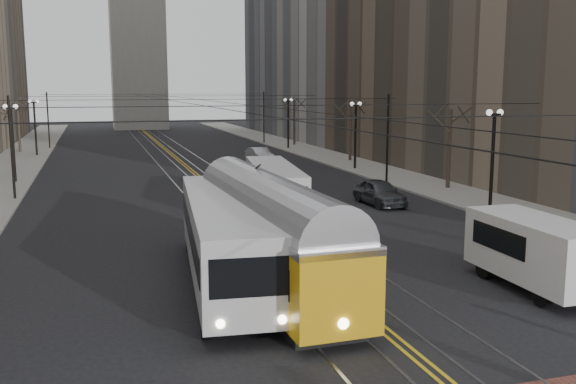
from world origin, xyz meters
TOP-DOWN VIEW (x-y plane):
  - ground at (0.00, 0.00)m, footprint 260.00×260.00m
  - sidewalk_left at (-15.00, 45.00)m, footprint 5.00×140.00m
  - sidewalk_right at (15.00, 45.00)m, footprint 5.00×140.00m
  - streetcar_rails at (0.00, 45.00)m, footprint 4.80×130.00m
  - centre_lines at (0.00, 45.00)m, footprint 0.42×130.00m
  - building_right_far at (25.50, 86.00)m, footprint 16.00×20.00m
  - lamp_posts at (-0.00, 28.75)m, footprint 27.60×57.20m
  - street_trees at (0.00, 35.25)m, footprint 31.68×53.28m
  - trolley_wires at (0.00, 34.83)m, footprint 25.96×120.00m
  - transit_bus at (-3.50, 8.96)m, footprint 3.84×12.78m
  - streetcar at (-2.05, 8.40)m, footprint 2.88×13.30m
  - rear_bus at (1.80, 21.54)m, footprint 3.65×10.60m
  - cargo_van at (6.78, 5.13)m, footprint 2.29×5.76m
  - sedan_grey at (8.59, 22.00)m, footprint 2.01×4.66m
  - sedan_silver at (7.10, 45.53)m, footprint 2.00×4.55m

SIDE VIEW (x-z plane):
  - ground at x=0.00m, z-range 0.00..0.00m
  - streetcar_rails at x=0.00m, z-range 0.00..0.01m
  - centre_lines at x=0.00m, z-range 0.01..0.01m
  - sidewalk_left at x=-15.00m, z-range 0.00..0.15m
  - sidewalk_right at x=15.00m, z-range 0.00..0.15m
  - sedan_silver at x=7.10m, z-range 0.00..1.45m
  - sedan_grey at x=8.59m, z-range 0.00..1.57m
  - cargo_van at x=6.78m, z-range 0.00..2.53m
  - rear_bus at x=1.80m, z-range 0.00..2.71m
  - streetcar at x=-2.05m, z-range 0.00..3.12m
  - transit_bus at x=-3.50m, z-range 0.00..3.15m
  - street_trees at x=0.00m, z-range 0.00..5.60m
  - lamp_posts at x=0.00m, z-range 0.00..5.60m
  - trolley_wires at x=0.00m, z-range 0.47..7.07m
  - building_right_far at x=25.50m, z-range 0.00..40.00m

